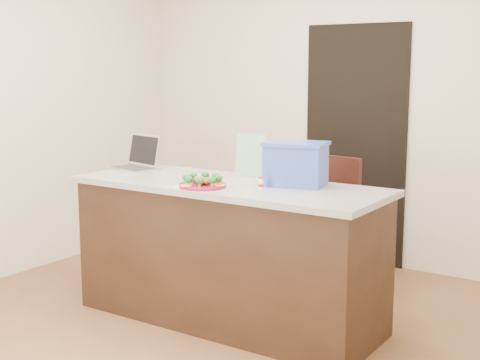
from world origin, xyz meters
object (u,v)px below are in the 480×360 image
Objects in this scene: island at (228,252)px; laptop at (138,160)px; blue_box at (296,164)px; yogurt_bottle at (261,184)px; chair at (327,215)px; napkin at (190,186)px; plate at (202,185)px.

island is 1.03m from laptop.
laptop is at bearing 171.69° from island.
blue_box is at bearing 20.28° from island.
island is at bearing 165.40° from yogurt_bottle.
yogurt_bottle is at bearing 2.43° from laptop.
chair is at bearing 46.67° from laptop.
laptop is at bearing -137.04° from chair.
plate is at bearing 18.03° from napkin.
chair reaches higher than napkin.
plate reaches higher than island.
island is at bearing -171.65° from blue_box.
blue_box is at bearing 39.42° from plate.
laptop reaches higher than chair.
plate is at bearing -152.51° from blue_box.
blue_box is (0.41, 0.15, 0.60)m from island.
chair is at bearing 92.04° from yogurt_bottle.
yogurt_bottle is (0.30, -0.08, 0.49)m from island.
island is 0.53m from napkin.
blue_box is 0.42× the size of chair.
plate is 1.88× the size of napkin.
chair is (1.14, 0.78, -0.42)m from laptop.
laptop is (-0.77, 0.37, 0.06)m from napkin.
laptop is at bearing 169.06° from blue_box.
laptop is (-0.88, 0.13, 0.52)m from island.
chair is at bearing 73.87° from island.
blue_box is 0.91m from chair.
laptop reaches higher than napkin.
yogurt_bottle is at bearing -127.68° from blue_box.
yogurt_bottle reaches higher than island.
blue_box reaches higher than chair.
island is 0.58m from yogurt_bottle.
laptop is 0.39× the size of chair.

